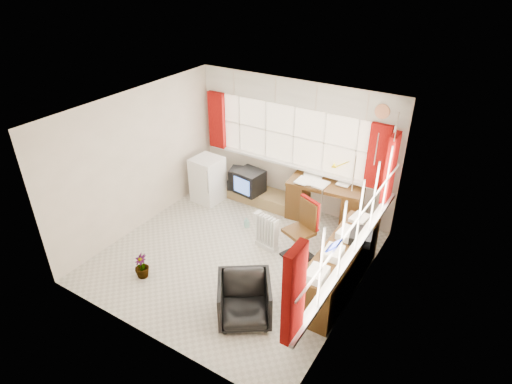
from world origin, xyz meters
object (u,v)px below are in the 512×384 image
office_chair (244,300)px  tv_bench (261,196)px  credenza (340,266)px  crt_tv (249,182)px  desk (325,199)px  mini_fridge (208,180)px  task_chair (304,227)px  desk_lamp (348,167)px  radiator (267,235)px

office_chair → tv_bench: bearing=82.5°
credenza → crt_tv: bearing=150.8°
desk → tv_bench: (-1.34, -0.08, -0.31)m
credenza → mini_fridge: bearing=162.1°
credenza → crt_tv: credenza is taller
desk → credenza: (0.94, -1.60, -0.04)m
mini_fridge → crt_tv: bearing=23.2°
desk → tv_bench: 1.38m
task_chair → mini_fridge: (-2.43, 0.61, -0.09)m
desk_lamp → radiator: (-0.76, -1.56, -0.82)m
task_chair → radiator: (-0.61, -0.14, -0.30)m
office_chair → mini_fridge: size_ratio=0.79×
desk_lamp → crt_tv: (-1.80, -0.47, -0.60)m
radiator → credenza: (1.41, -0.29, 0.14)m
tv_bench → credenza: bearing=-33.7°
task_chair → tv_bench: bearing=143.6°
crt_tv → task_chair: bearing=-29.7°
task_chair → credenza: size_ratio=0.52×
desk_lamp → crt_tv: bearing=-165.3°
task_chair → office_chair: bearing=-91.7°
radiator → crt_tv: 1.52m
desk → tv_bench: bearing=-176.6°
task_chair → credenza: (0.80, -0.43, -0.16)m
desk → radiator: desk is taller
radiator → tv_bench: radiator is taller
radiator → tv_bench: size_ratio=0.44×
office_chair → mini_fridge: (-2.38, 2.31, 0.13)m
office_chair → crt_tv: (-1.60, 2.64, 0.15)m
crt_tv → credenza: bearing=-29.2°
task_chair → radiator: task_chair is taller
radiator → mini_fridge: size_ratio=0.67×
crt_tv → tv_bench: bearing=40.1°
desk_lamp → mini_fridge: 2.77m
desk_lamp → radiator: size_ratio=0.69×
radiator → crt_tv: bearing=133.9°
desk_lamp → mini_fridge: (-2.57, -0.80, -0.62)m
desk → task_chair: task_chair is taller
office_chair → radiator: (-0.56, 1.56, -0.08)m
credenza → tv_bench: size_ratio=1.43×
radiator → credenza: bearing=-11.5°
desk_lamp → radiator: bearing=-115.9°
desk → credenza: 1.85m
task_chair → credenza: task_chair is taller
tv_bench → task_chair: bearing=-36.4°
radiator → desk_lamp: bearing=64.1°
crt_tv → desk: bearing=8.5°
desk_lamp → credenza: size_ratio=0.21×
office_chair → desk: bearing=57.2°
tv_bench → mini_fridge: (-0.95, -0.48, 0.33)m
office_chair → radiator: office_chair is taller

